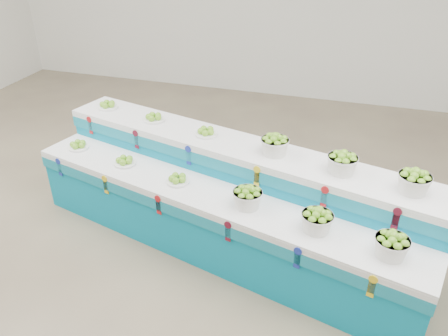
{
  "coord_description": "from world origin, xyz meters",
  "views": [
    {
      "loc": [
        1.6,
        -2.96,
        3.04
      ],
      "look_at": [
        0.5,
        0.61,
        0.87
      ],
      "focal_mm": 35.9,
      "sensor_mm": 36.0,
      "label": 1
    }
  ],
  "objects_px": {
    "basket_lower_left": "(247,197)",
    "plate_upper_mid": "(154,117)",
    "basket_upper_right": "(414,181)",
    "display_stand": "(224,199)"
  },
  "relations": [
    {
      "from": "plate_upper_mid",
      "to": "basket_lower_left",
      "type": "bearing_deg",
      "value": -33.81
    },
    {
      "from": "display_stand",
      "to": "basket_lower_left",
      "type": "height_order",
      "value": "display_stand"
    },
    {
      "from": "display_stand",
      "to": "basket_upper_right",
      "type": "relative_size",
      "value": 15.51
    },
    {
      "from": "plate_upper_mid",
      "to": "basket_upper_right",
      "type": "bearing_deg",
      "value": -14.49
    },
    {
      "from": "basket_upper_right",
      "to": "display_stand",
      "type": "bearing_deg",
      "value": 174.3
    },
    {
      "from": "basket_lower_left",
      "to": "basket_upper_right",
      "type": "bearing_deg",
      "value": 7.73
    },
    {
      "from": "display_stand",
      "to": "plate_upper_mid",
      "type": "bearing_deg",
      "value": 166.41
    },
    {
      "from": "display_stand",
      "to": "basket_upper_right",
      "type": "height_order",
      "value": "basket_upper_right"
    },
    {
      "from": "plate_upper_mid",
      "to": "basket_upper_right",
      "type": "xyz_separation_m",
      "value": [
        2.63,
        -0.68,
        0.05
      ]
    },
    {
      "from": "basket_lower_left",
      "to": "plate_upper_mid",
      "type": "height_order",
      "value": "plate_upper_mid"
    }
  ]
}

